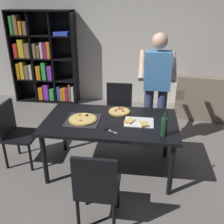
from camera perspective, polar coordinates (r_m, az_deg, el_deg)
name	(u,v)px	position (r m, az deg, el deg)	size (l,w,h in m)	color
ground_plane	(111,168)	(3.65, -0.32, -12.50)	(12.00, 12.00, 0.00)	gray
back_wall	(128,38)	(5.56, 3.49, 16.24)	(6.40, 0.10, 2.80)	silver
dining_table	(110,125)	(3.28, -0.35, -3.00)	(1.69, 0.96, 0.75)	black
chair_near_camera	(97,186)	(2.59, -3.41, -16.17)	(0.42, 0.42, 0.90)	black
chair_far_side	(119,108)	(4.22, 1.47, 0.99)	(0.42, 0.42, 0.90)	black
chair_left_end	(15,130)	(3.77, -20.91, -3.81)	(0.42, 0.42, 0.90)	black
couch	(220,102)	(5.43, 22.96, 2.11)	(1.80, 1.07, 0.85)	gray
bookshelf	(43,60)	(5.85, -15.17, 11.07)	(1.40, 0.35, 1.95)	black
person_serving_pizza	(157,85)	(3.82, 9.93, 5.90)	(0.55, 0.54, 1.75)	#38476B
pepperoni_pizza_on_tray	(83,120)	(3.26, -6.55, -1.68)	(0.42, 0.42, 0.04)	#2D2D33
pizza_slices_on_towel	(138,122)	(3.20, 5.87, -2.33)	(0.37, 0.29, 0.03)	white
wine_bottle	(164,126)	(2.91, 11.62, -3.11)	(0.07, 0.07, 0.32)	#194723
kitchen_scissors	(108,130)	(3.02, -0.86, -3.99)	(0.19, 0.15, 0.01)	silver
second_pizza_plain	(119,111)	(3.48, 1.64, 0.15)	(0.29, 0.29, 0.03)	tan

